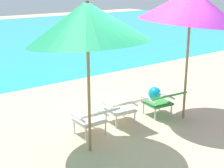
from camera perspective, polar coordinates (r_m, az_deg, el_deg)
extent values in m
plane|color=#CCB78E|center=(9.98, -11.89, 0.55)|extent=(40.00, 40.00, 0.00)
cube|color=silver|center=(6.32, -3.89, -6.32)|extent=(0.52, 0.50, 0.04)
cube|color=silver|center=(5.93, -2.00, -5.07)|extent=(0.52, 0.52, 0.27)
cylinder|color=silver|center=(6.44, -6.55, -7.39)|extent=(0.04, 0.04, 0.26)
cylinder|color=silver|center=(6.65, -3.27, -6.48)|extent=(0.04, 0.04, 0.26)
cylinder|color=silver|center=(6.11, -4.52, -8.73)|extent=(0.04, 0.04, 0.26)
cylinder|color=silver|center=(6.33, -1.13, -7.70)|extent=(0.04, 0.04, 0.26)
cube|color=silver|center=(6.14, -5.95, -5.85)|extent=(0.03, 0.50, 0.03)
cube|color=silver|center=(6.40, -1.96, -4.79)|extent=(0.03, 0.50, 0.03)
cube|color=silver|center=(6.82, 1.44, -4.47)|extent=(0.57, 0.56, 0.04)
cube|color=silver|center=(6.43, 3.16, -3.27)|extent=(0.58, 0.57, 0.27)
cylinder|color=silver|center=(6.94, -1.04, -5.40)|extent=(0.04, 0.04, 0.26)
cylinder|color=silver|center=(7.15, 2.05, -4.72)|extent=(0.04, 0.04, 0.26)
cylinder|color=silver|center=(6.60, 0.75, -6.61)|extent=(0.04, 0.04, 0.26)
cylinder|color=silver|center=(6.82, 3.94, -5.85)|extent=(0.04, 0.04, 0.26)
cube|color=silver|center=(6.65, -0.47, -3.92)|extent=(0.09, 0.50, 0.03)
cube|color=silver|center=(6.91, 3.29, -3.14)|extent=(0.09, 0.50, 0.03)
cube|color=#338E3D|center=(7.26, 7.88, -3.26)|extent=(0.57, 0.55, 0.04)
cube|color=#338E3D|center=(6.90, 9.85, -2.06)|extent=(0.57, 0.57, 0.27)
cylinder|color=silver|center=(7.34, 5.47, -4.18)|extent=(0.04, 0.04, 0.26)
cylinder|color=silver|center=(7.59, 8.17, -3.54)|extent=(0.04, 0.04, 0.26)
cylinder|color=silver|center=(7.03, 7.48, -5.24)|extent=(0.04, 0.04, 0.26)
cylinder|color=silver|center=(7.29, 10.22, -4.53)|extent=(0.04, 0.04, 0.26)
cube|color=silver|center=(7.07, 6.26, -2.73)|extent=(0.08, 0.50, 0.03)
cube|color=silver|center=(7.37, 9.51, -2.01)|extent=(0.08, 0.50, 0.03)
cylinder|color=olive|center=(5.45, -3.99, -2.52)|extent=(0.05, 0.05, 1.92)
cone|color=#1E9E60|center=(5.17, -4.29, 10.64)|extent=(2.26, 2.29, 0.80)
sphere|color=#4C3823|center=(5.14, -4.36, 13.84)|extent=(0.07, 0.07, 0.07)
cylinder|color=olive|center=(6.97, 12.73, 2.13)|extent=(0.05, 0.05, 2.07)
cone|color=purple|center=(6.76, 13.48, 13.06)|extent=(2.78, 2.76, 0.83)
sphere|color=#0A93AD|center=(8.24, 7.39, -1.60)|extent=(0.32, 0.32, 0.32)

